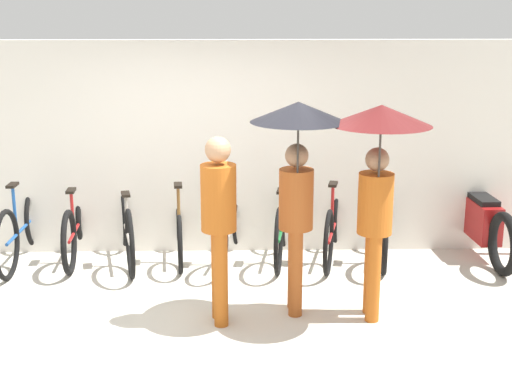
# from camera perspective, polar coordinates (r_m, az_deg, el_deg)

# --- Properties ---
(ground_plane) EXTENTS (30.00, 30.00, 0.00)m
(ground_plane) POSITION_cam_1_polar(r_m,az_deg,el_deg) (6.70, -4.80, -10.50)
(ground_plane) COLOR beige
(back_wall) EXTENTS (13.30, 0.12, 2.48)m
(back_wall) POSITION_cam_1_polar(r_m,az_deg,el_deg) (8.31, -4.14, 3.51)
(back_wall) COLOR silver
(back_wall) RESTS_ON ground
(parked_bicycle_0) EXTENTS (0.44, 1.86, 1.11)m
(parked_bicycle_0) POSITION_cam_1_polar(r_m,az_deg,el_deg) (8.53, -18.22, -2.74)
(parked_bicycle_0) COLOR black
(parked_bicycle_0) RESTS_ON ground
(parked_bicycle_1) EXTENTS (0.44, 1.72, 1.10)m
(parked_bicycle_1) POSITION_cam_1_polar(r_m,az_deg,el_deg) (8.47, -14.19, -2.74)
(parked_bicycle_1) COLOR black
(parked_bicycle_1) RESTS_ON ground
(parked_bicycle_2) EXTENTS (0.57, 1.81, 1.09)m
(parked_bicycle_2) POSITION_cam_1_polar(r_m,az_deg,el_deg) (8.25, -10.35, -2.82)
(parked_bicycle_2) COLOR black
(parked_bicycle_2) RESTS_ON ground
(parked_bicycle_3) EXTENTS (0.44, 1.61, 1.07)m
(parked_bicycle_3) POSITION_cam_1_polar(r_m,az_deg,el_deg) (8.28, -6.18, -2.94)
(parked_bicycle_3) COLOR black
(parked_bicycle_3) RESTS_ON ground
(parked_bicycle_4) EXTENTS (0.50, 1.68, 0.97)m
(parked_bicycle_4) POSITION_cam_1_polar(r_m,az_deg,el_deg) (8.18, -2.06, -3.10)
(parked_bicycle_4) COLOR black
(parked_bicycle_4) RESTS_ON ground
(parked_bicycle_5) EXTENTS (0.44, 1.70, 1.05)m
(parked_bicycle_5) POSITION_cam_1_polar(r_m,az_deg,el_deg) (8.18, 2.09, -2.79)
(parked_bicycle_5) COLOR black
(parked_bicycle_5) RESTS_ON ground
(parked_bicycle_6) EXTENTS (0.56, 1.76, 1.07)m
(parked_bicycle_6) POSITION_cam_1_polar(r_m,az_deg,el_deg) (8.25, 6.21, -2.76)
(parked_bicycle_6) COLOR black
(parked_bicycle_6) RESTS_ON ground
(parked_bicycle_7) EXTENTS (0.51, 1.68, 0.98)m
(parked_bicycle_7) POSITION_cam_1_polar(r_m,az_deg,el_deg) (8.33, 10.27, -2.82)
(parked_bicycle_7) COLOR black
(parked_bicycle_7) RESTS_ON ground
(pedestrian_leading) EXTENTS (0.32, 0.32, 1.74)m
(pedestrian_leading) POSITION_cam_1_polar(r_m,az_deg,el_deg) (6.39, -3.00, -1.88)
(pedestrian_leading) COLOR #B25619
(pedestrian_leading) RESTS_ON ground
(pedestrian_center) EXTENTS (0.86, 0.86, 2.04)m
(pedestrian_center) POSITION_cam_1_polar(r_m,az_deg,el_deg) (6.40, 3.32, 2.78)
(pedestrian_center) COLOR #9E4C1E
(pedestrian_center) RESTS_ON ground
(pedestrian_trailing) EXTENTS (0.88, 0.88, 2.03)m
(pedestrian_trailing) POSITION_cam_1_polar(r_m,az_deg,el_deg) (6.36, 9.78, 2.57)
(pedestrian_trailing) COLOR #B25619
(pedestrian_trailing) RESTS_ON ground
(motorcycle) EXTENTS (0.58, 1.99, 0.92)m
(motorcycle) POSITION_cam_1_polar(r_m,az_deg,el_deg) (8.71, 17.58, -2.33)
(motorcycle) COLOR black
(motorcycle) RESTS_ON ground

